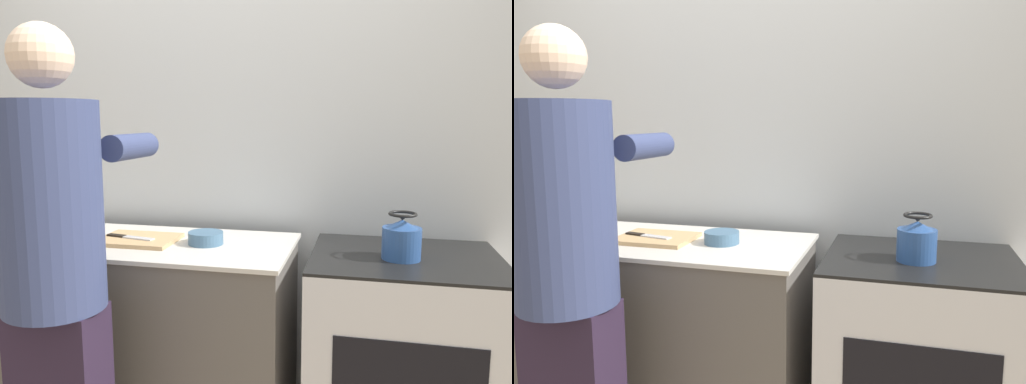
# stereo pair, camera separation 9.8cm
# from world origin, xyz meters

# --- Properties ---
(wall_back) EXTENTS (8.00, 0.05, 2.60)m
(wall_back) POSITION_xyz_m (0.00, 0.71, 1.30)
(wall_back) COLOR silver
(wall_back) RESTS_ON ground_plane
(counter) EXTENTS (1.56, 0.61, 0.93)m
(counter) POSITION_xyz_m (-0.42, 0.29, 0.46)
(counter) COLOR #5B5651
(counter) RESTS_ON ground_plane
(oven) EXTENTS (0.75, 0.64, 0.92)m
(oven) POSITION_xyz_m (0.82, 0.32, 0.46)
(oven) COLOR silver
(oven) RESTS_ON ground_plane
(person) EXTENTS (0.39, 0.62, 1.77)m
(person) POSITION_xyz_m (-0.36, -0.26, 0.96)
(person) COLOR #261B2F
(person) RESTS_ON ground_plane
(cutting_board) EXTENTS (0.33, 0.26, 0.02)m
(cutting_board) POSITION_xyz_m (-0.32, 0.28, 0.94)
(cutting_board) COLOR tan
(cutting_board) RESTS_ON counter
(knife) EXTENTS (0.24, 0.08, 0.01)m
(knife) POSITION_xyz_m (-0.36, 0.27, 0.95)
(knife) COLOR silver
(knife) RESTS_ON cutting_board
(kettle) EXTENTS (0.15, 0.15, 0.18)m
(kettle) POSITION_xyz_m (0.80, 0.27, 1.00)
(kettle) COLOR #284C8C
(kettle) RESTS_ON oven
(bowl_prep) EXTENTS (0.15, 0.15, 0.05)m
(bowl_prep) POSITION_xyz_m (-0.02, 0.30, 0.95)
(bowl_prep) COLOR #426684
(bowl_prep) RESTS_ON counter
(canister_jar) EXTENTS (0.14, 0.14, 0.15)m
(canister_jar) POSITION_xyz_m (-1.03, 0.49, 1.00)
(canister_jar) COLOR #756047
(canister_jar) RESTS_ON counter
(book_stack) EXTENTS (0.23, 0.29, 0.17)m
(book_stack) POSITION_xyz_m (-0.96, 0.18, 1.01)
(book_stack) COLOR navy
(book_stack) RESTS_ON counter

